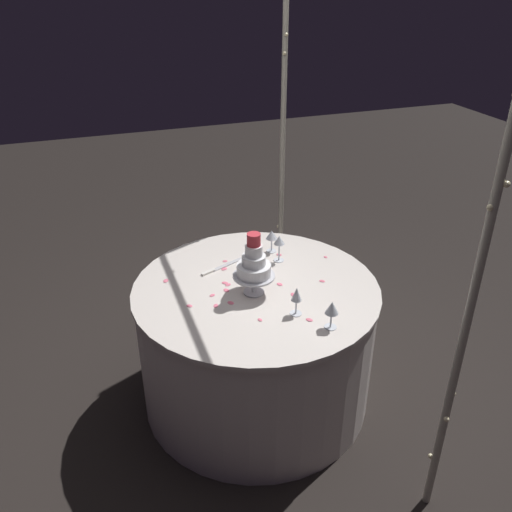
# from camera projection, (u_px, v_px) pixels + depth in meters

# --- Properties ---
(ground_plane) EXTENTS (12.00, 12.00, 0.00)m
(ground_plane) POSITION_uv_depth(u_px,v_px,m) (256.00, 394.00, 3.25)
(ground_plane) COLOR black
(decorative_arch) EXTENTS (1.99, 0.06, 2.31)m
(decorative_arch) POSITION_uv_depth(u_px,v_px,m) (356.00, 145.00, 2.69)
(decorative_arch) COLOR #B7B29E
(decorative_arch) RESTS_ON ground
(main_table) EXTENTS (1.33, 1.33, 0.76)m
(main_table) POSITION_uv_depth(u_px,v_px,m) (256.00, 343.00, 3.07)
(main_table) COLOR silver
(main_table) RESTS_ON ground
(tiered_cake) EXTENTS (0.22, 0.22, 0.34)m
(tiered_cake) POSITION_uv_depth(u_px,v_px,m) (254.00, 265.00, 2.75)
(tiered_cake) COLOR silver
(tiered_cake) RESTS_ON main_table
(wine_glass_0) EXTENTS (0.06, 0.06, 0.14)m
(wine_glass_0) POSITION_uv_depth(u_px,v_px,m) (332.00, 309.00, 2.51)
(wine_glass_0) COLOR silver
(wine_glass_0) RESTS_ON main_table
(wine_glass_1) EXTENTS (0.07, 0.07, 0.14)m
(wine_glass_1) POSITION_uv_depth(u_px,v_px,m) (272.00, 236.00, 3.19)
(wine_glass_1) COLOR silver
(wine_glass_1) RESTS_ON main_table
(wine_glass_2) EXTENTS (0.06, 0.06, 0.15)m
(wine_glass_2) POSITION_uv_depth(u_px,v_px,m) (297.00, 296.00, 2.61)
(wine_glass_2) COLOR silver
(wine_glass_2) RESTS_ON main_table
(wine_glass_3) EXTENTS (0.06, 0.06, 0.16)m
(wine_glass_3) POSITION_uv_depth(u_px,v_px,m) (279.00, 242.00, 3.08)
(wine_glass_3) COLOR silver
(wine_glass_3) RESTS_ON main_table
(cake_knife) EXTENTS (0.13, 0.28, 0.01)m
(cake_knife) POSITION_uv_depth(u_px,v_px,m) (220.00, 268.00, 3.05)
(cake_knife) COLOR silver
(cake_knife) RESTS_ON main_table
(rose_petal_0) EXTENTS (0.04, 0.04, 0.00)m
(rose_petal_0) POSITION_uv_depth(u_px,v_px,m) (225.00, 283.00, 2.91)
(rose_petal_0) COLOR #EA6B84
(rose_petal_0) RESTS_ON main_table
(rose_petal_1) EXTENTS (0.04, 0.04, 0.00)m
(rose_petal_1) POSITION_uv_depth(u_px,v_px,m) (226.00, 290.00, 2.85)
(rose_petal_1) COLOR #EA6B84
(rose_petal_1) RESTS_ON main_table
(rose_petal_2) EXTENTS (0.03, 0.02, 0.00)m
(rose_petal_2) POSITION_uv_depth(u_px,v_px,m) (326.00, 257.00, 3.17)
(rose_petal_2) COLOR #EA6B84
(rose_petal_2) RESTS_ON main_table
(rose_petal_3) EXTENTS (0.04, 0.03, 0.00)m
(rose_petal_3) POSITION_uv_depth(u_px,v_px,m) (245.00, 267.00, 3.06)
(rose_petal_3) COLOR #EA6B84
(rose_petal_3) RESTS_ON main_table
(rose_petal_4) EXTENTS (0.03, 0.03, 0.00)m
(rose_petal_4) POSITION_uv_depth(u_px,v_px,m) (260.00, 320.00, 2.61)
(rose_petal_4) COLOR #EA6B84
(rose_petal_4) RESTS_ON main_table
(rose_petal_5) EXTENTS (0.03, 0.04, 0.00)m
(rose_petal_5) POSITION_uv_depth(u_px,v_px,m) (212.00, 295.00, 2.80)
(rose_petal_5) COLOR #EA6B84
(rose_petal_5) RESTS_ON main_table
(rose_petal_6) EXTENTS (0.04, 0.05, 0.00)m
(rose_petal_6) POSITION_uv_depth(u_px,v_px,m) (264.00, 272.00, 3.01)
(rose_petal_6) COLOR #EA6B84
(rose_petal_6) RESTS_ON main_table
(rose_petal_7) EXTENTS (0.04, 0.04, 0.00)m
(rose_petal_7) POSITION_uv_depth(u_px,v_px,m) (309.00, 320.00, 2.61)
(rose_petal_7) COLOR #EA6B84
(rose_petal_7) RESTS_ON main_table
(rose_petal_8) EXTENTS (0.04, 0.04, 0.00)m
(rose_petal_8) POSITION_uv_depth(u_px,v_px,m) (224.00, 269.00, 3.05)
(rose_petal_8) COLOR #EA6B84
(rose_petal_8) RESTS_ON main_table
(rose_petal_9) EXTENTS (0.04, 0.05, 0.00)m
(rose_petal_9) POSITION_uv_depth(u_px,v_px,m) (242.00, 271.00, 3.03)
(rose_petal_9) COLOR #EA6B84
(rose_petal_9) RESTS_ON main_table
(rose_petal_10) EXTENTS (0.04, 0.04, 0.00)m
(rose_petal_10) POSITION_uv_depth(u_px,v_px,m) (322.00, 281.00, 2.93)
(rose_petal_10) COLOR #EA6B84
(rose_petal_10) RESTS_ON main_table
(rose_petal_11) EXTENTS (0.03, 0.04, 0.00)m
(rose_petal_11) POSITION_uv_depth(u_px,v_px,m) (228.00, 285.00, 2.90)
(rose_petal_11) COLOR #EA6B84
(rose_petal_11) RESTS_ON main_table
(rose_petal_12) EXTENTS (0.04, 0.04, 0.00)m
(rose_petal_12) POSITION_uv_depth(u_px,v_px,m) (189.00, 306.00, 2.72)
(rose_petal_12) COLOR #EA6B84
(rose_petal_12) RESTS_ON main_table
(rose_petal_13) EXTENTS (0.04, 0.04, 0.00)m
(rose_petal_13) POSITION_uv_depth(u_px,v_px,m) (279.00, 255.00, 3.19)
(rose_petal_13) COLOR #EA6B84
(rose_petal_13) RESTS_ON main_table
(rose_petal_14) EXTENTS (0.04, 0.03, 0.00)m
(rose_petal_14) POSITION_uv_depth(u_px,v_px,m) (216.00, 306.00, 2.72)
(rose_petal_14) COLOR #EA6B84
(rose_petal_14) RESTS_ON main_table
(rose_petal_15) EXTENTS (0.05, 0.04, 0.00)m
(rose_petal_15) POSITION_uv_depth(u_px,v_px,m) (231.00, 303.00, 2.74)
(rose_petal_15) COLOR #EA6B84
(rose_petal_15) RESTS_ON main_table
(rose_petal_16) EXTENTS (0.05, 0.04, 0.00)m
(rose_petal_16) POSITION_uv_depth(u_px,v_px,m) (166.00, 281.00, 2.93)
(rose_petal_16) COLOR #EA6B84
(rose_petal_16) RESTS_ON main_table
(rose_petal_17) EXTENTS (0.04, 0.04, 0.00)m
(rose_petal_17) POSITION_uv_depth(u_px,v_px,m) (254.00, 277.00, 2.96)
(rose_petal_17) COLOR #EA6B84
(rose_petal_17) RESTS_ON main_table
(rose_petal_18) EXTENTS (0.04, 0.04, 0.00)m
(rose_petal_18) POSITION_uv_depth(u_px,v_px,m) (280.00, 284.00, 2.90)
(rose_petal_18) COLOR #EA6B84
(rose_petal_18) RESTS_ON main_table
(rose_petal_19) EXTENTS (0.04, 0.03, 0.00)m
(rose_petal_19) POSITION_uv_depth(u_px,v_px,m) (293.00, 294.00, 2.81)
(rose_petal_19) COLOR #EA6B84
(rose_petal_19) RESTS_ON main_table
(rose_petal_20) EXTENTS (0.03, 0.03, 0.00)m
(rose_petal_20) POSITION_uv_depth(u_px,v_px,m) (259.00, 264.00, 3.10)
(rose_petal_20) COLOR #EA6B84
(rose_petal_20) RESTS_ON main_table
(rose_petal_21) EXTENTS (0.03, 0.03, 0.00)m
(rose_petal_21) POSITION_uv_depth(u_px,v_px,m) (225.00, 261.00, 3.12)
(rose_petal_21) COLOR #EA6B84
(rose_petal_21) RESTS_ON main_table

